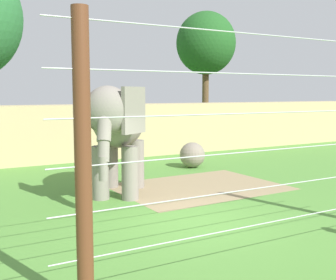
% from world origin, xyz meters
% --- Properties ---
extents(ground_plane, '(120.00, 120.00, 0.00)m').
position_xyz_m(ground_plane, '(0.00, 0.00, 0.00)').
color(ground_plane, '#518938').
extents(dirt_patch, '(5.23, 3.97, 0.01)m').
position_xyz_m(dirt_patch, '(2.08, 2.95, 0.00)').
color(dirt_patch, '#937F5B').
rests_on(dirt_patch, ground).
extents(embankment_wall, '(36.00, 1.80, 2.46)m').
position_xyz_m(embankment_wall, '(0.00, 10.38, 1.23)').
color(embankment_wall, tan).
rests_on(embankment_wall, ground).
extents(elephant, '(3.10, 3.84, 3.17)m').
position_xyz_m(elephant, '(-0.60, 3.15, 2.10)').
color(elephant, gray).
rests_on(elephant, ground).
extents(enrichment_ball, '(1.02, 1.02, 1.02)m').
position_xyz_m(enrichment_ball, '(3.80, 6.03, 0.51)').
color(enrichment_ball, gray).
rests_on(enrichment_ball, ground).
extents(cable_fence, '(8.04, 0.23, 4.08)m').
position_xyz_m(cable_fence, '(0.00, -2.71, 2.05)').
color(cable_fence, brown).
rests_on(cable_fence, ground).
extents(tree_left_of_centre, '(4.00, 4.00, 8.43)m').
position_xyz_m(tree_left_of_centre, '(11.13, 15.86, 6.28)').
color(tree_left_of_centre, brown).
rests_on(tree_left_of_centre, ground).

